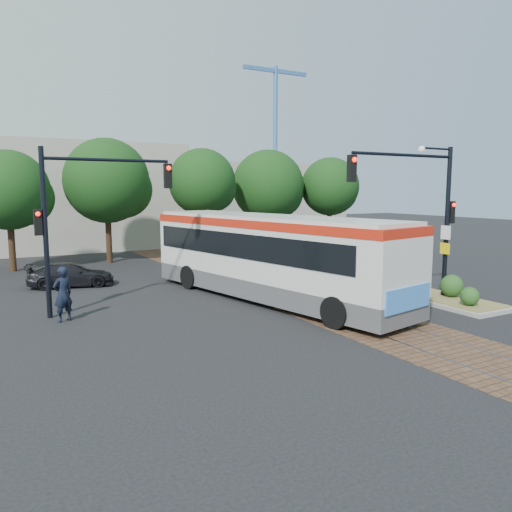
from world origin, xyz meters
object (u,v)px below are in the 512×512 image
object	(u,v)px
traffic_island	(441,293)
signal_pole_left	(78,208)
city_bus	(269,253)
officer	(63,294)
signal_pole_main	(426,199)
parked_car	(71,275)

from	to	relation	value
traffic_island	signal_pole_left	size ratio (longest dim) A/B	0.87
city_bus	officer	world-z (taller)	city_bus
traffic_island	officer	xyz separation A→B (m)	(-13.96, 4.09, 0.63)
city_bus	signal_pole_main	size ratio (longest dim) A/B	2.22
traffic_island	parked_car	xyz separation A→B (m)	(-12.71, 10.61, 0.23)
signal_pole_main	officer	xyz separation A→B (m)	(-13.00, 4.00, -3.20)
signal_pole_left	officer	bearing A→B (deg)	-133.94
signal_pole_left	parked_car	xyz separation A→B (m)	(0.47, 5.71, -3.30)
officer	parked_car	size ratio (longest dim) A/B	0.49
city_bus	signal_pole_left	world-z (taller)	signal_pole_left
city_bus	parked_car	distance (m)	9.75
traffic_island	city_bus	bearing A→B (deg)	148.44
officer	signal_pole_left	bearing A→B (deg)	-157.48
signal_pole_main	signal_pole_left	world-z (taller)	signal_pole_main
traffic_island	officer	bearing A→B (deg)	163.66
city_bus	traffic_island	xyz separation A→B (m)	(5.99, -3.68, -1.61)
city_bus	traffic_island	size ratio (longest dim) A/B	2.56
parked_car	traffic_island	bearing A→B (deg)	-118.55
city_bus	officer	bearing A→B (deg)	165.76
parked_car	city_bus	bearing A→B (deg)	-124.57
signal_pole_main	parked_car	bearing A→B (deg)	138.19
city_bus	signal_pole_left	xyz separation A→B (m)	(-7.20, 1.22, 1.92)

